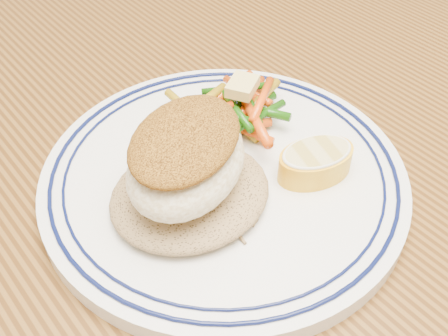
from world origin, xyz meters
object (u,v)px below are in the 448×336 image
fish_fillet (186,157)px  vegetable_pile (233,110)px  lemon_wedge (316,161)px  dining_table (226,252)px  rice_pilaf (190,191)px  plate (224,178)px

fish_fillet → vegetable_pile: 0.10m
vegetable_pile → lemon_wedge: (0.01, -0.08, -0.00)m
vegetable_pile → lemon_wedge: size_ratio=1.66×
dining_table → vegetable_pile: bearing=44.4°
fish_fillet → vegetable_pile: fish_fillet is taller
rice_pilaf → fish_fillet: fish_fillet is taller
rice_pilaf → vegetable_pile: vegetable_pile is taller
dining_table → plate: plate is taller
vegetable_pile → lemon_wedge: 0.08m
dining_table → vegetable_pile: 0.13m
dining_table → fish_fillet: 0.16m
dining_table → lemon_wedge: (0.04, -0.05, 0.12)m
vegetable_pile → dining_table: bearing=-135.6°
rice_pilaf → fish_fillet: bearing=94.0°
dining_table → plate: bearing=-139.2°
dining_table → rice_pilaf: size_ratio=12.77×
dining_table → fish_fillet: bearing=-163.8°
dining_table → plate: 0.11m
plate → lemon_wedge: 0.07m
fish_fillet → vegetable_pile: (0.08, 0.05, -0.03)m
plate → fish_fillet: (-0.04, -0.01, 0.05)m
dining_table → vegetable_pile: (0.03, 0.03, 0.13)m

